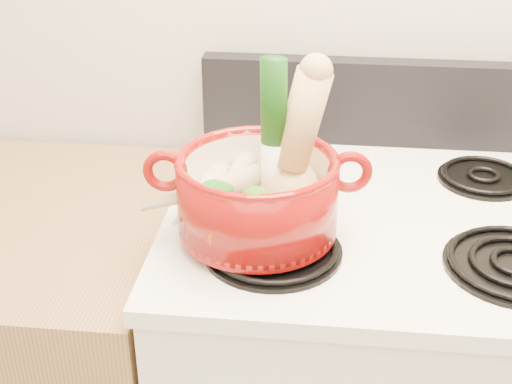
# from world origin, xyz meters

# --- Properties ---
(cooktop) EXTENTS (0.78, 0.67, 0.03)m
(cooktop) POSITION_xyz_m (0.00, 1.40, 0.93)
(cooktop) COLOR white
(cooktop) RESTS_ON stove_body
(control_backsplash) EXTENTS (0.76, 0.05, 0.18)m
(control_backsplash) POSITION_xyz_m (0.00, 1.70, 1.04)
(control_backsplash) COLOR black
(control_backsplash) RESTS_ON cooktop
(burner_front_left) EXTENTS (0.22, 0.22, 0.02)m
(burner_front_left) POSITION_xyz_m (-0.19, 1.24, 0.96)
(burner_front_left) COLOR black
(burner_front_left) RESTS_ON cooktop
(burner_back_left) EXTENTS (0.17, 0.17, 0.02)m
(burner_back_left) POSITION_xyz_m (-0.19, 1.54, 0.96)
(burner_back_left) COLOR black
(burner_back_left) RESTS_ON cooktop
(burner_back_right) EXTENTS (0.17, 0.17, 0.02)m
(burner_back_right) POSITION_xyz_m (0.19, 1.54, 0.96)
(burner_back_right) COLOR black
(burner_back_right) RESTS_ON cooktop
(dutch_oven) EXTENTS (0.28, 0.28, 0.13)m
(dutch_oven) POSITION_xyz_m (-0.22, 1.28, 1.03)
(dutch_oven) COLOR maroon
(dutch_oven) RESTS_ON burner_front_left
(pot_handle_left) EXTENTS (0.07, 0.02, 0.07)m
(pot_handle_left) POSITION_xyz_m (-0.37, 1.27, 1.08)
(pot_handle_left) COLOR maroon
(pot_handle_left) RESTS_ON dutch_oven
(pot_handle_right) EXTENTS (0.07, 0.02, 0.07)m
(pot_handle_right) POSITION_xyz_m (-0.07, 1.30, 1.08)
(pot_handle_right) COLOR maroon
(pot_handle_right) RESTS_ON dutch_oven
(squash) EXTENTS (0.17, 0.13, 0.26)m
(squash) POSITION_xyz_m (-0.17, 1.31, 1.12)
(squash) COLOR #D9B26F
(squash) RESTS_ON dutch_oven
(leek) EXTENTS (0.05, 0.06, 0.28)m
(leek) POSITION_xyz_m (-0.20, 1.30, 1.13)
(leek) COLOR white
(leek) RESTS_ON dutch_oven
(ginger) EXTENTS (0.10, 0.08, 0.05)m
(ginger) POSITION_xyz_m (-0.18, 1.38, 1.02)
(ginger) COLOR tan
(ginger) RESTS_ON dutch_oven
(parsnip_0) EXTENTS (0.05, 0.23, 0.06)m
(parsnip_0) POSITION_xyz_m (-0.30, 1.30, 1.02)
(parsnip_0) COLOR beige
(parsnip_0) RESTS_ON dutch_oven
(parsnip_1) EXTENTS (0.10, 0.20, 0.06)m
(parsnip_1) POSITION_xyz_m (-0.32, 1.31, 1.02)
(parsnip_1) COLOR beige
(parsnip_1) RESTS_ON dutch_oven
(parsnip_2) EXTENTS (0.09, 0.22, 0.07)m
(parsnip_2) POSITION_xyz_m (-0.27, 1.33, 1.03)
(parsnip_2) COLOR beige
(parsnip_2) RESTS_ON dutch_oven
(parsnip_3) EXTENTS (0.20, 0.12, 0.06)m
(parsnip_3) POSITION_xyz_m (-0.31, 1.28, 1.04)
(parsnip_3) COLOR beige
(parsnip_3) RESTS_ON dutch_oven
(carrot_0) EXTENTS (0.07, 0.16, 0.04)m
(carrot_0) POSITION_xyz_m (-0.26, 1.25, 1.01)
(carrot_0) COLOR orange
(carrot_0) RESTS_ON dutch_oven
(carrot_1) EXTENTS (0.04, 0.14, 0.04)m
(carrot_1) POSITION_xyz_m (-0.27, 1.23, 1.02)
(carrot_1) COLOR #B84C09
(carrot_1) RESTS_ON dutch_oven
(carrot_2) EXTENTS (0.06, 0.16, 0.04)m
(carrot_2) POSITION_xyz_m (-0.19, 1.24, 1.02)
(carrot_2) COLOR #C64709
(carrot_2) RESTS_ON dutch_oven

